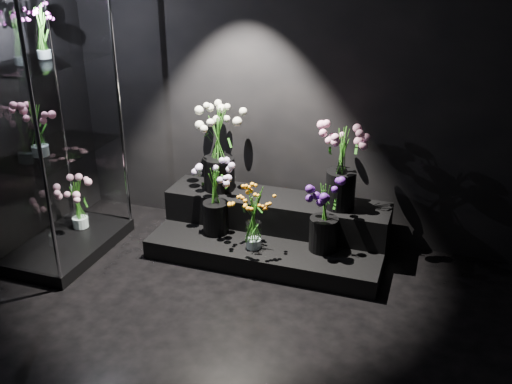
% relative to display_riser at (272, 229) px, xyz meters
% --- Properties ---
extents(floor, '(4.00, 4.00, 0.00)m').
position_rel_display_riser_xyz_m(floor, '(-0.01, -1.61, -0.18)').
color(floor, black).
rests_on(floor, ground).
extents(wall_back, '(4.00, 0.00, 4.00)m').
position_rel_display_riser_xyz_m(wall_back, '(-0.01, 0.39, 1.22)').
color(wall_back, black).
rests_on(wall_back, floor).
extents(display_riser, '(1.96, 0.87, 0.44)m').
position_rel_display_riser_xyz_m(display_riser, '(0.00, 0.00, 0.00)').
color(display_riser, black).
rests_on(display_riser, floor).
extents(display_case, '(0.65, 1.09, 2.40)m').
position_rel_display_riser_xyz_m(display_case, '(-1.66, -0.63, 1.02)').
color(display_case, black).
rests_on(display_case, floor).
extents(bouquet_orange_bells, '(0.36, 0.36, 0.53)m').
position_rel_display_riser_xyz_m(bouquet_orange_bells, '(-0.06, -0.33, 0.26)').
color(bouquet_orange_bells, white).
rests_on(bouquet_orange_bells, display_riser).
extents(bouquet_lilac, '(0.42, 0.42, 0.61)m').
position_rel_display_riser_xyz_m(bouquet_lilac, '(-0.46, -0.18, 0.34)').
color(bouquet_lilac, black).
rests_on(bouquet_lilac, display_riser).
extents(bouquet_purple, '(0.38, 0.38, 0.58)m').
position_rel_display_riser_xyz_m(bouquet_purple, '(0.49, -0.17, 0.31)').
color(bouquet_purple, black).
rests_on(bouquet_purple, display_riser).
extents(bouquet_cream_roses, '(0.45, 0.45, 0.75)m').
position_rel_display_riser_xyz_m(bouquet_cream_roses, '(-0.54, 0.13, 0.68)').
color(bouquet_cream_roses, black).
rests_on(bouquet_cream_roses, display_riser).
extents(bouquet_pink_roses, '(0.50, 0.50, 0.68)m').
position_rel_display_riser_xyz_m(bouquet_pink_roses, '(0.55, 0.10, 0.66)').
color(bouquet_pink_roses, black).
rests_on(bouquet_pink_roses, display_riser).
extents(bouquet_case_pink, '(0.39, 0.39, 0.43)m').
position_rel_display_riser_xyz_m(bouquet_case_pink, '(-1.68, -0.77, 0.98)').
color(bouquet_case_pink, white).
rests_on(bouquet_case_pink, display_case).
extents(bouquet_case_magenta, '(0.23, 0.23, 0.40)m').
position_rel_display_riser_xyz_m(bouquet_case_magenta, '(-1.72, -0.51, 1.67)').
color(bouquet_case_magenta, white).
rests_on(bouquet_case_magenta, display_case).
extents(bouquet_case_base_pink, '(0.42, 0.42, 0.44)m').
position_rel_display_riser_xyz_m(bouquet_case_base_pink, '(-1.69, -0.39, 0.17)').
color(bouquet_case_base_pink, white).
rests_on(bouquet_case_base_pink, display_case).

